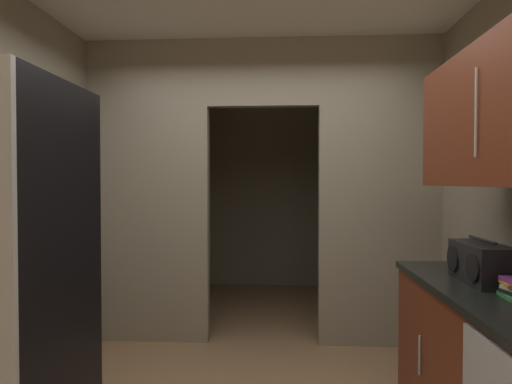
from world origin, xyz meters
name	(u,v)px	position (x,y,z in m)	size (l,w,h in m)	color
kitchen_partition	(260,181)	(-0.01, 1.53, 1.46)	(3.17, 0.12, 2.73)	gray
adjoining_room_shell	(267,189)	(0.00, 3.15, 1.36)	(3.17, 2.35, 2.73)	gray
boombox	(481,263)	(1.24, -0.09, 1.03)	(0.20, 0.43, 0.23)	black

